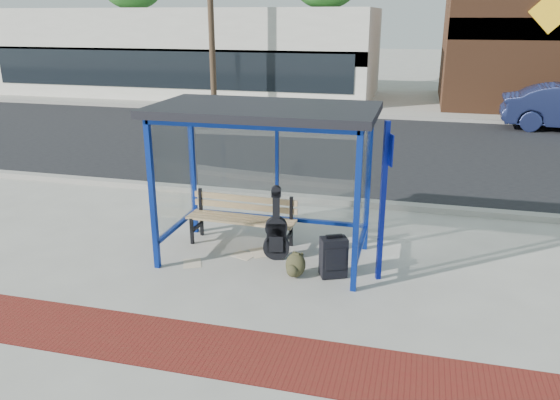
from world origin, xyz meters
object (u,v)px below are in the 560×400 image
(suitcase, at_px, (333,257))
(backpack, at_px, (295,266))
(guitar_bag, at_px, (276,234))
(bench, at_px, (242,216))

(suitcase, height_order, backpack, suitcase)
(suitcase, bearing_deg, guitar_bag, 133.66)
(guitar_bag, bearing_deg, bench, 134.09)
(backpack, bearing_deg, suitcase, 28.70)
(guitar_bag, height_order, suitcase, guitar_bag)
(suitcase, distance_m, backpack, 0.58)
(guitar_bag, distance_m, backpack, 0.72)
(backpack, bearing_deg, bench, 152.12)
(bench, height_order, suitcase, bench)
(suitcase, xyz_separation_m, backpack, (-0.54, -0.15, -0.13))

